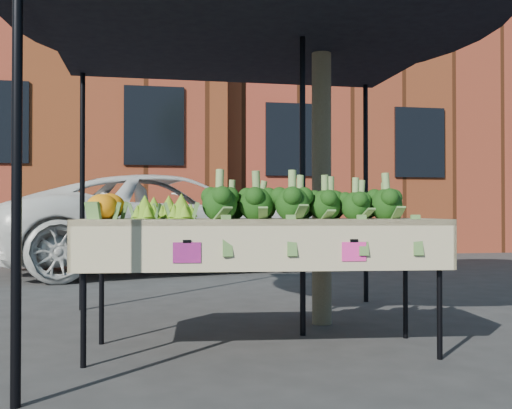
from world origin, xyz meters
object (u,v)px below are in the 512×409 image
canopy (256,157)px  street_tree (321,43)px  vehicle (171,101)px  table (261,285)px

canopy → street_tree: (0.63, 0.34, 1.02)m
canopy → vehicle: vehicle is taller
canopy → vehicle: size_ratio=0.57×
vehicle → street_tree: vehicle is taller
canopy → street_tree: size_ratio=0.66×
vehicle → street_tree: (1.08, -4.92, -0.39)m
vehicle → table: bearing=167.4°
vehicle → street_tree: 5.05m
table → street_tree: (0.69, 0.88, 1.94)m
table → street_tree: 2.24m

